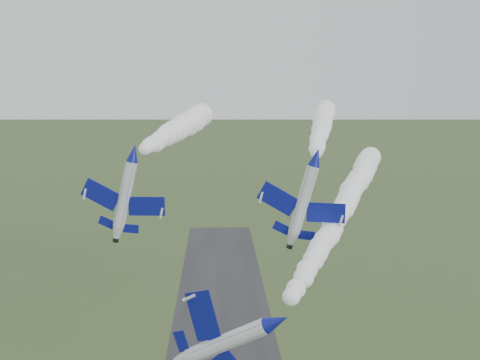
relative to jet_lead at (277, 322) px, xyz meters
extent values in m
cylinder|color=silver|center=(0.00, 0.12, -0.02)|extent=(5.12, 8.84, 2.11)
cone|color=navy|center=(-1.99, -4.98, -0.02)|extent=(2.79, 2.88, 2.11)
cone|color=silver|center=(1.91, 5.02, -0.02)|extent=(2.64, 2.50, 2.11)
cylinder|color=black|center=(2.29, 5.98, -0.02)|extent=(1.22, 0.97, 1.07)
ellipsoid|color=black|center=(-0.34, -2.14, 0.26)|extent=(2.39, 3.28, 1.41)
cube|color=navy|center=(-1.24, 1.49, 2.60)|extent=(3.19, 3.20, 4.21)
cube|color=navy|center=(1.59, 0.38, -2.80)|extent=(3.19, 3.20, 4.21)
cube|color=navy|center=(0.82, 4.45, 1.41)|extent=(1.44, 1.46, 1.85)
cube|color=navy|center=(2.33, 3.86, -1.46)|extent=(1.44, 1.46, 1.85)
cube|color=navy|center=(2.57, 3.50, 0.63)|extent=(2.50, 2.28, 1.22)
cylinder|color=silver|center=(-15.98, 25.05, 12.13)|extent=(2.94, 8.98, 1.90)
cone|color=navy|center=(-16.65, 19.52, 12.13)|extent=(2.16, 2.52, 1.90)
cone|color=silver|center=(-15.34, 30.36, 12.13)|extent=(2.11, 2.10, 1.90)
cylinder|color=black|center=(-15.22, 31.40, 12.13)|extent=(1.03, 0.74, 0.96)
ellipsoid|color=black|center=(-16.12, 22.78, 12.70)|extent=(1.62, 3.15, 1.27)
cube|color=navy|center=(-18.96, 26.25, 12.71)|extent=(5.00, 3.07, 1.27)
cube|color=navy|center=(-12.88, 25.52, 11.24)|extent=(5.00, 3.07, 1.27)
cube|color=navy|center=(-17.08, 29.62, 12.52)|extent=(2.19, 1.39, 0.59)
cube|color=navy|center=(-13.83, 29.23, 11.74)|extent=(2.19, 1.39, 0.59)
cube|color=navy|center=(-15.17, 29.13, 13.46)|extent=(0.86, 1.75, 2.27)
cylinder|color=silver|center=(7.74, 24.24, 11.58)|extent=(3.64, 9.44, 2.02)
cone|color=navy|center=(6.70, 18.51, 11.58)|extent=(2.42, 2.74, 2.02)
cone|color=silver|center=(8.74, 29.75, 11.58)|extent=(2.34, 2.31, 2.02)
cylinder|color=black|center=(8.94, 30.84, 11.58)|extent=(1.12, 0.83, 1.02)
ellipsoid|color=black|center=(7.47, 21.88, 12.17)|extent=(1.89, 3.35, 1.35)
cube|color=navy|center=(4.72, 25.68, 12.27)|extent=(5.31, 3.48, 1.46)
cube|color=navy|center=(10.99, 24.54, 10.56)|extent=(5.31, 3.48, 1.46)
cube|color=navy|center=(6.89, 29.09, 12.03)|extent=(2.33, 1.57, 0.68)
cube|color=navy|center=(10.23, 28.48, 11.12)|extent=(2.33, 1.57, 0.68)
cube|color=navy|center=(8.88, 28.46, 12.96)|extent=(1.06, 1.86, 2.37)
camera|label=1|loc=(-5.24, -44.29, 20.28)|focal=40.00mm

